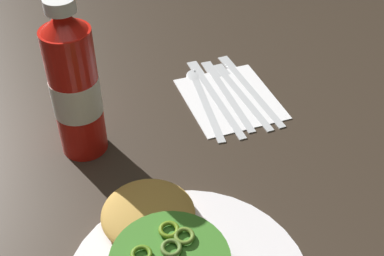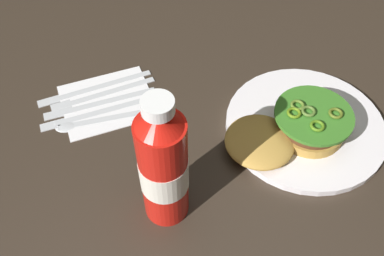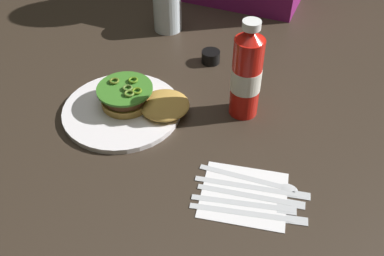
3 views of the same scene
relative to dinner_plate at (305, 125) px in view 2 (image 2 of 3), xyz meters
The scene contains 10 objects.
ground_plane 0.17m from the dinner_plate, 48.37° to the left, with size 3.00×3.00×0.00m, color #31271D.
dinner_plate is the anchor object (origin of this frame).
burger_sandwich 0.05m from the dinner_plate, 34.16° to the left, with size 0.21×0.14×0.05m.
ketchup_bottle 0.29m from the dinner_plate, 23.30° to the left, with size 0.07×0.07×0.23m.
napkin 0.35m from the dinner_plate, 20.21° to the right, with size 0.16×0.14×0.00m, color white.
steak_knife 0.40m from the dinner_plate, 23.31° to the right, with size 0.21×0.06×0.00m.
fork_utensil 0.38m from the dinner_plate, 21.35° to the right, with size 0.19×0.06×0.00m.
butter_knife 0.38m from the dinner_plate, 18.26° to the right, with size 0.20×0.05×0.00m.
table_knife 0.37m from the dinner_plate, 15.19° to the right, with size 0.22×0.06×0.00m.
spoon_utensil 0.36m from the dinner_plate, 12.53° to the right, with size 0.20×0.03×0.00m.
Camera 2 is at (0.16, 0.29, 0.56)m, focal length 39.21 mm.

